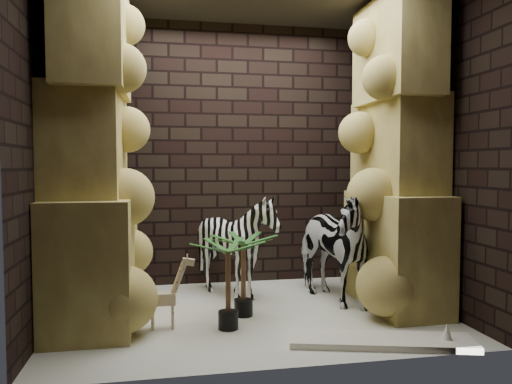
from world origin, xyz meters
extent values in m
plane|color=silver|center=(0.00, 0.00, 0.00)|extent=(3.50, 3.50, 0.00)
plane|color=black|center=(0.00, 1.25, 1.50)|extent=(3.50, 0.00, 3.50)
plane|color=black|center=(0.00, -1.25, 1.50)|extent=(3.50, 0.00, 3.50)
plane|color=black|center=(-1.75, 0.00, 1.50)|extent=(0.00, 3.00, 3.00)
plane|color=black|center=(1.75, 0.00, 1.50)|extent=(0.00, 3.00, 3.00)
imported|color=white|center=(0.80, 0.24, 0.66)|extent=(0.86, 1.23, 1.31)
imported|color=white|center=(-0.06, 0.56, 0.49)|extent=(1.04, 1.21, 0.98)
cube|color=white|center=(0.83, -0.95, 0.03)|extent=(1.45, 0.70, 0.05)
camera|label=1|loc=(-0.81, -4.40, 1.38)|focal=34.36mm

